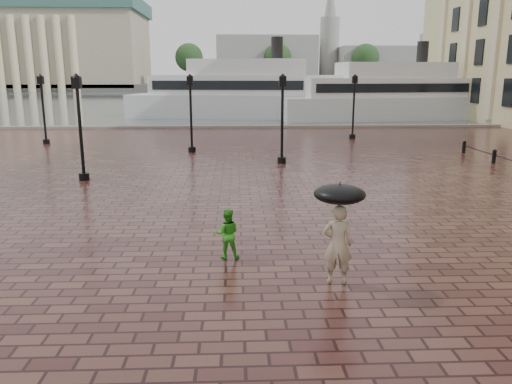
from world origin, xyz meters
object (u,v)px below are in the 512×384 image
ferry_far (394,96)px  street_lamps (197,113)px  ferry_near (248,94)px  child_pedestrian (227,234)px  adult_pedestrian (338,244)px

ferry_far → street_lamps: bearing=-136.8°
ferry_near → child_pedestrian: bearing=-83.9°
adult_pedestrian → child_pedestrian: size_ratio=1.42×
ferry_near → ferry_far: bearing=-1.6°
ferry_near → ferry_far: size_ratio=1.07×
street_lamps → adult_pedestrian: bearing=-76.9°
ferry_far → ferry_near: bearing=162.7°
ferry_far → child_pedestrian: bearing=-119.9°
adult_pedestrian → ferry_far: bearing=-101.5°
street_lamps → adult_pedestrian: street_lamps is taller
child_pedestrian → ferry_near: 42.62m
ferry_far → adult_pedestrian: bearing=-116.2°
street_lamps → ferry_near: (3.56, 25.18, 0.18)m
street_lamps → ferry_near: ferry_near is taller
ferry_near → ferry_far: (14.97, -2.58, -0.16)m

